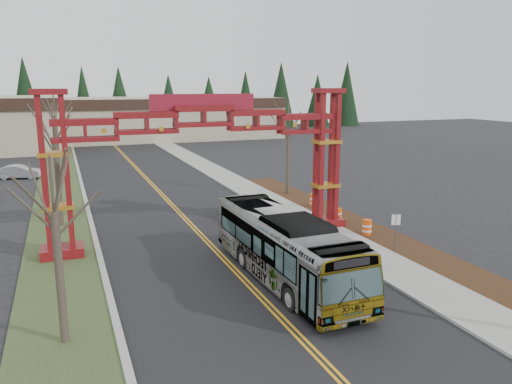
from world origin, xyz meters
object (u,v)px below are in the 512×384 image
transit_bus (285,248)px  parked_car_far_a (19,172)px  gateway_arch (204,140)px  retail_building_east (165,117)px  bare_tree_right_far (288,127)px  silver_sedan (243,208)px  bare_tree_median_mid (54,138)px  street_sign (396,225)px  bare_tree_median_far (55,116)px  barrel_mid (338,215)px  barrel_south (367,228)px  bare_tree_median_near (54,213)px  barrel_north (314,201)px

transit_bus → parked_car_far_a: (-13.52, 33.71, -0.92)m
gateway_arch → retail_building_east: gateway_arch is taller
bare_tree_right_far → retail_building_east: bearing=90.0°
transit_bus → silver_sedan: transit_bus is taller
bare_tree_median_mid → street_sign: 21.57m
bare_tree_median_mid → street_sign: bare_tree_median_mid is taller
silver_sedan → bare_tree_median_far: bare_tree_median_far is taller
silver_sedan → parked_car_far_a: 27.24m
bare_tree_median_mid → barrel_mid: bearing=-18.4°
street_sign → barrel_south: 3.21m
gateway_arch → bare_tree_right_far: size_ratio=2.36×
gateway_arch → bare_tree_median_far: size_ratio=2.15×
silver_sedan → parked_car_far_a: bearing=116.1°
transit_bus → bare_tree_median_far: 33.77m
parked_car_far_a → bare_tree_median_near: bare_tree_median_near is taller
parked_car_far_a → barrel_mid: size_ratio=4.38×
street_sign → barrel_north: street_sign is taller
street_sign → barrel_mid: (0.22, 6.52, -1.05)m
retail_building_east → bare_tree_right_far: bare_tree_right_far is taller
retail_building_east → silver_sedan: size_ratio=8.37×
bare_tree_right_far → street_sign: bearing=-92.9°
bare_tree_median_near → barrel_mid: (17.42, 10.60, -4.33)m
street_sign → barrel_north: 10.76m
parked_car_far_a → barrel_north: size_ratio=3.83×
parked_car_far_a → bare_tree_right_far: bearing=-115.0°
bare_tree_median_near → barrel_south: 19.30m
transit_bus → barrel_south: bearing=29.7°
parked_car_far_a → barrel_mid: bearing=-128.5°
silver_sedan → gateway_arch: bearing=-142.1°
bare_tree_right_far → silver_sedan: bearing=-135.8°
gateway_arch → transit_bus: bearing=-76.2°
street_sign → barrel_south: street_sign is taller
retail_building_east → street_sign: 67.76m
gateway_arch → bare_tree_median_mid: (-8.00, 6.54, -0.21)m
street_sign → parked_car_far_a: bearing=123.0°
transit_bus → barrel_mid: bearing=45.3°
bare_tree_median_near → bare_tree_median_mid: bare_tree_median_mid is taller
gateway_arch → barrel_north: gateway_arch is taller
retail_building_east → bare_tree_median_near: (-18.00, -71.81, 1.29)m
silver_sedan → barrel_mid: 6.50m
silver_sedan → bare_tree_median_far: bearing=111.1°
transit_bus → bare_tree_median_mid: 17.48m
barrel_south → retail_building_east: bearing=89.5°
retail_building_east → bare_tree_median_near: bearing=-104.1°
bare_tree_right_far → street_sign: 16.37m
silver_sedan → street_sign: (5.41, -9.77, 0.78)m
retail_building_east → silver_sedan: bearing=-96.1°
bare_tree_median_far → bare_tree_right_far: size_ratio=1.10×
bare_tree_median_mid → barrel_mid: 19.10m
transit_bus → barrel_north: bearing=55.5°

